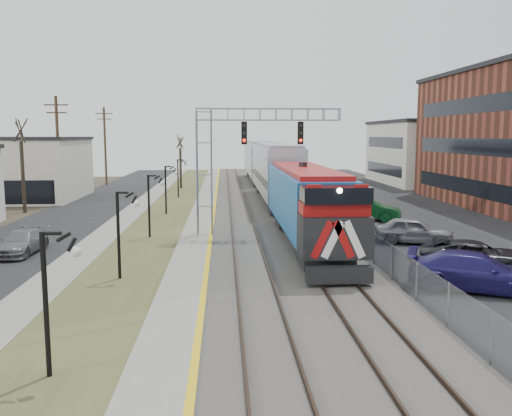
{
  "coord_description": "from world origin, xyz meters",
  "views": [
    {
      "loc": [
        0.72,
        -6.11,
        6.48
      ],
      "look_at": [
        2.43,
        22.55,
        2.6
      ],
      "focal_mm": 38.0,
      "sensor_mm": 36.0,
      "label": 1
    }
  ],
  "objects": [
    {
      "name": "platform_edge",
      "position": [
        -0.12,
        35.0,
        0.24
      ],
      "size": [
        0.24,
        120.0,
        0.01
      ],
      "primitive_type": "cube",
      "color": "gold",
      "rests_on": "platform"
    },
    {
      "name": "fence",
      "position": [
        8.2,
        35.0,
        0.8
      ],
      "size": [
        0.04,
        120.0,
        1.6
      ],
      "primitive_type": "cube",
      "color": "gray",
      "rests_on": "ground"
    },
    {
      "name": "sidewalk",
      "position": [
        -7.0,
        35.0,
        0.04
      ],
      "size": [
        2.0,
        120.0,
        0.08
      ],
      "primitive_type": "cube",
      "color": "gray",
      "rests_on": "ground"
    },
    {
      "name": "grass_median",
      "position": [
        -4.0,
        35.0,
        0.03
      ],
      "size": [
        4.0,
        120.0,
        0.06
      ],
      "primitive_type": "cube",
      "color": "#484D29",
      "rests_on": "ground"
    },
    {
      "name": "track_near",
      "position": [
        2.0,
        35.0,
        0.28
      ],
      "size": [
        1.58,
        120.0,
        0.15
      ],
      "color": "#2D2119",
      "rests_on": "ballast_bed"
    },
    {
      "name": "bare_trees",
      "position": [
        -12.66,
        38.91,
        2.7
      ],
      "size": [
        12.3,
        42.3,
        5.95
      ],
      "color": "#382D23",
      "rests_on": "ground"
    },
    {
      "name": "street_west",
      "position": [
        -11.5,
        35.0,
        0.02
      ],
      "size": [
        7.0,
        120.0,
        0.04
      ],
      "primitive_type": "cube",
      "color": "black",
      "rests_on": "ground"
    },
    {
      "name": "signal_gantry",
      "position": [
        1.22,
        27.99,
        5.59
      ],
      "size": [
        9.0,
        1.07,
        8.15
      ],
      "color": "gray",
      "rests_on": "ground"
    },
    {
      "name": "platform",
      "position": [
        -1.0,
        35.0,
        0.12
      ],
      "size": [
        2.0,
        120.0,
        0.24
      ],
      "primitive_type": "cube",
      "color": "gray",
      "rests_on": "ground"
    },
    {
      "name": "train",
      "position": [
        5.5,
        48.53,
        2.88
      ],
      "size": [
        3.0,
        63.05,
        5.33
      ],
      "color": "#145AA2",
      "rests_on": "ground"
    },
    {
      "name": "ballast_bed",
      "position": [
        4.0,
        35.0,
        0.1
      ],
      "size": [
        8.0,
        120.0,
        0.2
      ],
      "primitive_type": "cube",
      "color": "#595651",
      "rests_on": "ground"
    },
    {
      "name": "lampposts",
      "position": [
        -4.0,
        18.29,
        2.0
      ],
      "size": [
        0.14,
        62.14,
        4.0
      ],
      "color": "black",
      "rests_on": "ground"
    },
    {
      "name": "car_lot_d",
      "position": [
        11.17,
        15.23,
        0.8
      ],
      "size": [
        5.95,
        4.16,
        1.6
      ],
      "primitive_type": "imported",
      "rotation": [
        0.0,
        0.0,
        1.18
      ],
      "color": "#1D1855",
      "rests_on": "ground"
    },
    {
      "name": "car_lot_c",
      "position": [
        12.69,
        18.39,
        0.72
      ],
      "size": [
        5.7,
        3.92,
        1.45
      ],
      "primitive_type": "imported",
      "rotation": [
        0.0,
        0.0,
        1.25
      ],
      "color": "black",
      "rests_on": "ground"
    },
    {
      "name": "car_lot_f",
      "position": [
        11.6,
        34.02,
        0.82
      ],
      "size": [
        5.23,
        3.54,
        1.63
      ],
      "primitive_type": "imported",
      "rotation": [
        0.0,
        0.0,
        1.16
      ],
      "color": "#0D421C",
      "rests_on": "ground"
    },
    {
      "name": "parking_lot",
      "position": [
        16.0,
        35.0,
        0.02
      ],
      "size": [
        16.0,
        120.0,
        0.04
      ],
      "primitive_type": "cube",
      "color": "black",
      "rests_on": "ground"
    },
    {
      "name": "car_street_b",
      "position": [
        -10.33,
        23.59,
        0.64
      ],
      "size": [
        2.01,
        4.5,
        1.28
      ],
      "primitive_type": "imported",
      "rotation": [
        0.0,
        0.0,
        -0.05
      ],
      "color": "slate",
      "rests_on": "ground"
    },
    {
      "name": "car_lot_e",
      "position": [
        12.02,
        25.14,
        0.79
      ],
      "size": [
        4.96,
        3.1,
        1.58
      ],
      "primitive_type": "imported",
      "rotation": [
        0.0,
        0.0,
        1.28
      ],
      "color": "slate",
      "rests_on": "ground"
    },
    {
      "name": "track_far",
      "position": [
        5.5,
        35.0,
        0.28
      ],
      "size": [
        1.58,
        120.0,
        0.15
      ],
      "color": "#2D2119",
      "rests_on": "ballast_bed"
    }
  ]
}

